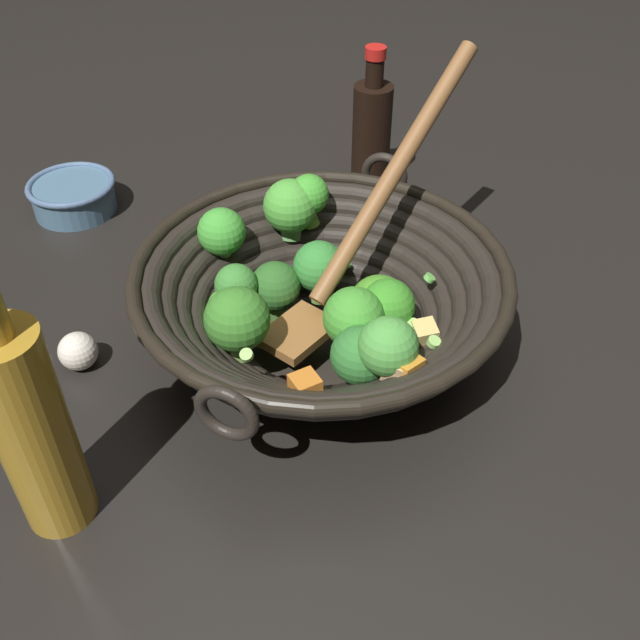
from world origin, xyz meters
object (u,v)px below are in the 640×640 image
object	(u,v)px
soy_sauce_bottle	(372,133)
garlic_bulb	(78,351)
wok	(321,297)
prep_bowl	(73,195)
cooking_oil_bottle	(31,426)

from	to	relation	value
soy_sauce_bottle	garlic_bulb	distance (m)	0.47
soy_sauce_bottle	garlic_bulb	size ratio (longest dim) A/B	4.87
wok	soy_sauce_bottle	bearing A→B (deg)	12.92
wok	prep_bowl	size ratio (longest dim) A/B	3.85
soy_sauce_bottle	cooking_oil_bottle	world-z (taller)	cooking_oil_bottle
garlic_bulb	prep_bowl	bearing A→B (deg)	39.61
wok	garlic_bulb	size ratio (longest dim) A/B	11.11
soy_sauce_bottle	cooking_oil_bottle	xyz separation A→B (m)	(-0.59, 0.04, 0.03)
soy_sauce_bottle	garlic_bulb	world-z (taller)	soy_sauce_bottle
garlic_bulb	soy_sauce_bottle	bearing A→B (deg)	-16.49
soy_sauce_bottle	garlic_bulb	bearing A→B (deg)	163.51
wok	cooking_oil_bottle	size ratio (longest dim) A/B	1.70
wok	soy_sauce_bottle	size ratio (longest dim) A/B	2.28
prep_bowl	garlic_bulb	world-z (taller)	prep_bowl
prep_bowl	cooking_oil_bottle	bearing A→B (deg)	-142.62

